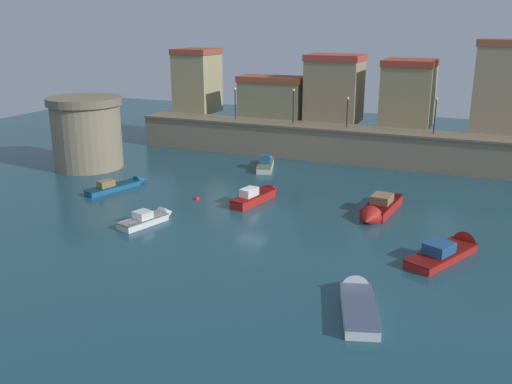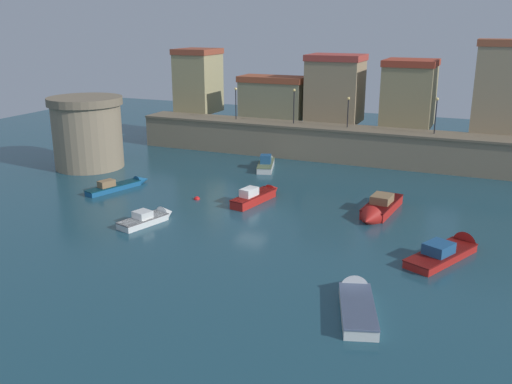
{
  "view_description": "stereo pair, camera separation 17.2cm",
  "coord_description": "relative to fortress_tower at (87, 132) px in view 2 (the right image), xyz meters",
  "views": [
    {
      "loc": [
        17.31,
        -39.96,
        14.96
      ],
      "look_at": [
        0.0,
        1.06,
        1.38
      ],
      "focal_mm": 39.53,
      "sensor_mm": 36.0,
      "label": 1
    },
    {
      "loc": [
        17.47,
        -39.89,
        14.96
      ],
      "look_at": [
        0.0,
        1.06,
        1.38
      ],
      "focal_mm": 39.53,
      "sensor_mm": 36.0,
      "label": 2
    }
  ],
  "objects": [
    {
      "name": "moored_boat_6",
      "position": [
        21.04,
        -3.82,
        -3.28
      ],
      "size": [
        2.5,
        6.62,
        1.69
      ],
      "rotation": [
        0.0,
        0.0,
        1.38
      ],
      "color": "red",
      "rests_on": "ground"
    },
    {
      "name": "quay_lamp_0",
      "position": [
        10.89,
        13.49,
        2.43
      ],
      "size": [
        0.32,
        0.32,
        3.73
      ],
      "color": "black",
      "rests_on": "quay_wall"
    },
    {
      "name": "quay_lamp_3",
      "position": [
        33.52,
        13.49,
        2.43
      ],
      "size": [
        0.32,
        0.32,
        3.72
      ],
      "color": "black",
      "rests_on": "quay_wall"
    },
    {
      "name": "ground_plane",
      "position": [
        21.64,
        -6.74,
        -3.77
      ],
      "size": [
        109.7,
        109.7,
        0.0
      ],
      "primitive_type": "plane",
      "color": "#1E4756"
    },
    {
      "name": "mooring_buoy_0",
      "position": [
        15.98,
        -5.57,
        -3.77
      ],
      "size": [
        0.54,
        0.54,
        0.54
      ],
      "primitive_type": "sphere",
      "color": "red",
      "rests_on": "ground"
    },
    {
      "name": "fortress_tower",
      "position": [
        0.0,
        0.0,
        0.0
      ],
      "size": [
        7.65,
        7.65,
        7.43
      ],
      "color": "gray",
      "rests_on": "ground"
    },
    {
      "name": "moored_boat_2",
      "position": [
        17.28,
        7.4,
        -3.31
      ],
      "size": [
        3.23,
        6.31,
        1.92
      ],
      "rotation": [
        0.0,
        0.0,
        1.87
      ],
      "color": "silver",
      "rests_on": "ground"
    },
    {
      "name": "quay_lamp_2",
      "position": [
        24.34,
        13.49,
        2.19
      ],
      "size": [
        0.32,
        0.32,
        3.31
      ],
      "color": "black",
      "rests_on": "quay_wall"
    },
    {
      "name": "moored_boat_0",
      "position": [
        33.26,
        -18.94,
        -3.43
      ],
      "size": [
        3.58,
        6.71,
        1.64
      ],
      "rotation": [
        0.0,
        0.0,
        1.88
      ],
      "color": "white",
      "rests_on": "ground"
    },
    {
      "name": "moored_boat_5",
      "position": [
        7.85,
        -5.38,
        -3.43
      ],
      "size": [
        3.1,
        6.81,
        1.39
      ],
      "rotation": [
        0.0,
        0.0,
        1.27
      ],
      "color": "#195689",
      "rests_on": "ground"
    },
    {
      "name": "quay_lamp_1",
      "position": [
        18.11,
        13.49,
        2.53
      ],
      "size": [
        0.32,
        0.32,
        3.91
      ],
      "color": "black",
      "rests_on": "quay_wall"
    },
    {
      "name": "moored_boat_1",
      "position": [
        15.49,
        -12.02,
        -3.42
      ],
      "size": [
        2.79,
        5.21,
        1.51
      ],
      "rotation": [
        0.0,
        0.0,
        1.29
      ],
      "color": "white",
      "rests_on": "ground"
    },
    {
      "name": "moored_boat_4",
      "position": [
        31.36,
        -3.45,
        -3.27
      ],
      "size": [
        2.57,
        7.29,
        1.94
      ],
      "rotation": [
        0.0,
        0.0,
        -1.67
      ],
      "color": "red",
      "rests_on": "ground"
    },
    {
      "name": "old_town_backdrop",
      "position": [
        23.27,
        17.79,
        3.65
      ],
      "size": [
        43.12,
        6.07,
        9.66
      ],
      "color": "tan",
      "rests_on": "ground"
    },
    {
      "name": "quay_wall",
      "position": [
        21.64,
        13.49,
        -1.89
      ],
      "size": [
        44.27,
        4.19,
        3.75
      ],
      "color": "gray",
      "rests_on": "ground"
    },
    {
      "name": "moored_boat_3",
      "position": [
        37.4,
        -9.71,
        -3.38
      ],
      "size": [
        4.79,
        7.45,
        1.88
      ],
      "rotation": [
        0.0,
        0.0,
        1.13
      ],
      "color": "red",
      "rests_on": "ground"
    }
  ]
}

